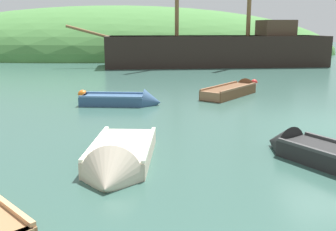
# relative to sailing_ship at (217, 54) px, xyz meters

# --- Properties ---
(ground_plane) EXTENTS (120.00, 120.00, 0.00)m
(ground_plane) POSITION_rel_sailing_ship_xyz_m (-0.07, -17.68, -0.84)
(ground_plane) COLOR #33564C
(shore_hill) EXTENTS (45.77, 22.14, 9.74)m
(shore_hill) POSITION_rel_sailing_ship_xyz_m (-7.68, 13.79, -0.84)
(shore_hill) COLOR #477F3D
(shore_hill) RESTS_ON ground
(sailing_ship) EXTENTS (18.38, 4.25, 12.95)m
(sailing_ship) POSITION_rel_sailing_ship_xyz_m (0.00, 0.00, 0.00)
(sailing_ship) COLOR black
(sailing_ship) RESTS_ON ground
(rowboat_far) EXTENTS (2.43, 3.30, 0.95)m
(rowboat_far) POSITION_rel_sailing_ship_xyz_m (-1.79, -20.74, -0.72)
(rowboat_far) COLOR black
(rowboat_far) RESTS_ON ground
(rowboat_portside) EXTENTS (1.57, 3.31, 1.18)m
(rowboat_portside) POSITION_rel_sailing_ship_xyz_m (-6.07, -20.82, -0.72)
(rowboat_portside) COLOR beige
(rowboat_portside) RESTS_ON ground
(rowboat_outer_left) EXTENTS (3.02, 1.38, 0.96)m
(rowboat_outer_left) POSITION_rel_sailing_ship_xyz_m (-6.14, -14.18, -0.72)
(rowboat_outer_left) COLOR #335175
(rowboat_outer_left) RESTS_ON ground
(rowboat_center) EXTENTS (3.20, 3.50, 0.92)m
(rowboat_center) POSITION_rel_sailing_ship_xyz_m (-1.62, -12.30, -0.70)
(rowboat_center) COLOR brown
(rowboat_center) RESTS_ON ground
(buoy_red) EXTENTS (0.35, 0.35, 0.35)m
(buoy_red) POSITION_rel_sailing_ship_xyz_m (0.21, -8.81, -0.84)
(buoy_red) COLOR red
(buoy_red) RESTS_ON ground
(buoy_orange) EXTENTS (0.41, 0.41, 0.41)m
(buoy_orange) POSITION_rel_sailing_ship_xyz_m (-8.02, -11.85, -0.84)
(buoy_orange) COLOR orange
(buoy_orange) RESTS_ON ground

